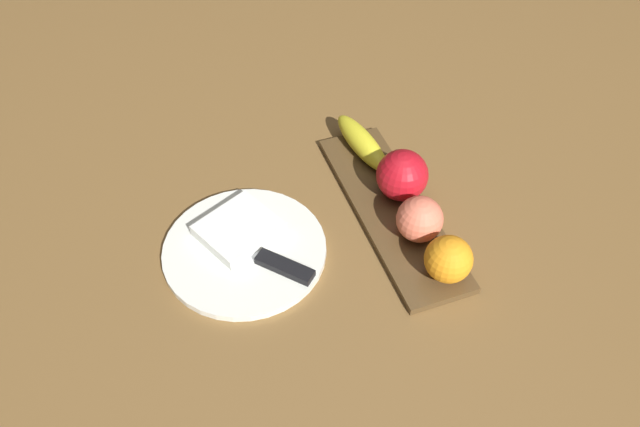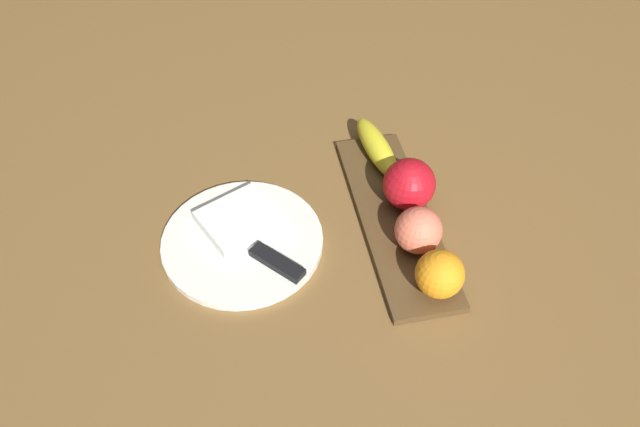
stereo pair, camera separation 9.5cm
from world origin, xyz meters
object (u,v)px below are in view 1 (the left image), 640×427
Objects in this scene: knife at (276,263)px; banana at (362,142)px; orange_near_apple at (448,259)px; peach at (420,219)px; apple at (399,176)px; fruit_tray at (391,210)px; dinner_plate at (245,250)px; folded_napkin at (239,229)px.

banana is at bearing -90.88° from knife.
peach is (0.08, 0.01, 0.00)m from orange_near_apple.
apple is 0.54× the size of banana.
orange_near_apple is 0.08m from peach.
orange_near_apple reaches higher than knife.
peach is (-0.07, -0.01, 0.04)m from fruit_tray.
knife is at bearing 107.35° from apple.
banana is 0.29m from dinner_plate.
banana is 0.27m from folded_napkin.
peach reaches higher than fruit_tray.
folded_napkin reaches higher than dinner_plate.
orange_near_apple is (-0.29, -0.01, 0.01)m from banana.
fruit_tray is 2.54× the size of knife.
apple is 0.12m from banana.
orange_near_apple is 0.63× the size of folded_napkin.
folded_napkin is at bearing -74.28° from banana.
knife is (-0.07, 0.23, -0.04)m from apple.
banana is (0.12, 0.01, -0.02)m from apple.
folded_napkin is at bearing 55.68° from orange_near_apple.
apple is (0.02, -0.02, 0.05)m from fruit_tray.
dinner_plate is (0.07, 0.26, -0.04)m from peach.
folded_napkin is at bearing 82.73° from fruit_tray.
fruit_tray is at bearing -119.12° from knife.
orange_near_apple is at bearing -5.06° from banana.
dinner_plate is at bearing 90.00° from fruit_tray.
fruit_tray is 4.53× the size of apple.
dinner_plate is at bearing 180.00° from folded_napkin.
knife is (-0.05, -0.03, 0.01)m from dinner_plate.
orange_near_apple reaches higher than dinner_plate.
orange_near_apple is at bearing -124.32° from folded_napkin.
orange_near_apple is (-0.17, 0.00, -0.01)m from apple.
orange_near_apple is at bearing -119.43° from dinner_plate.
peach is 0.27m from folded_napkin.
folded_napkin is 0.09m from knife.
fruit_tray is 1.52× the size of dinner_plate.
apple is at bearing -0.44° from banana.
orange_near_apple reaches higher than folded_napkin.
fruit_tray is at bearing -97.27° from folded_napkin.
fruit_tray is 3.42× the size of folded_napkin.
peach is at bearing -104.41° from dinner_plate.
fruit_tray is 0.06m from apple.
apple is 0.56× the size of knife.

